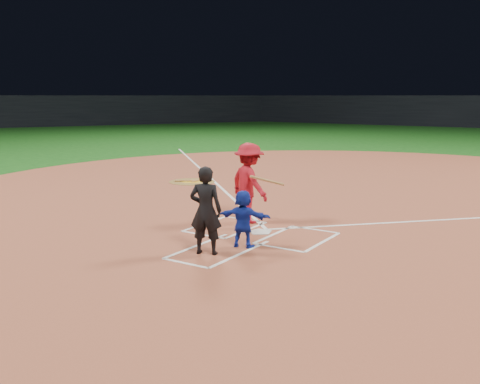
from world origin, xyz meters
The scene contains 13 objects.
ground centered at (0.00, 0.00, 0.00)m, with size 120.00×120.00×0.00m, color #124812.
home_plate_dirt centered at (0.00, 6.00, 0.01)m, with size 28.00×28.00×0.01m, color brown.
stadium_wall_left centered at (-42.00, 24.00, 1.60)m, with size 1.20×60.00×3.20m, color black.
home_plate centered at (0.00, 0.00, 0.02)m, with size 0.60×0.60×0.02m, color silver.
on_deck_circle centered at (-5.91, 5.05, 0.02)m, with size 1.70×1.70×0.01m, color brown.
on_deck_logo centered at (-5.91, 5.05, 0.02)m, with size 0.80×0.80×0.00m, color gold.
on_deck_bat_a centered at (-5.76, 5.30, 0.05)m, with size 0.06×0.06×0.84m, color #AA793E.
on_deck_bat_b centered at (-6.11, 4.95, 0.05)m, with size 0.06×0.06×0.84m, color #A2723B.
bat_weight_donut centered at (-5.71, 5.45, 0.05)m, with size 0.19×0.19×0.05m, color black.
catcher centered at (0.32, -1.24, 0.62)m, with size 1.13×0.36×1.22m, color #142CA9.
umpire centered at (-0.05, -2.06, 0.90)m, with size 0.65×0.43×1.78m, color black.
chalk_markings centered at (0.00, 5.29, 0.01)m, with size 28.35×17.32×0.01m.
batter_at_plate centered at (-0.75, 0.72, 1.01)m, with size 1.69×1.19×2.00m.
Camera 1 is at (6.14, -10.45, 3.15)m, focal length 40.00 mm.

